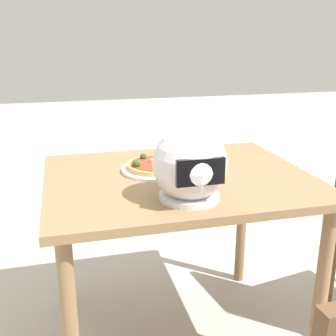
# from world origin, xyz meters

# --- Properties ---
(ground_plane) EXTENTS (14.00, 14.00, 0.00)m
(ground_plane) POSITION_xyz_m (0.00, 0.00, 0.00)
(ground_plane) COLOR #B2ADA3
(dining_table) EXTENTS (1.00, 0.80, 0.74)m
(dining_table) POSITION_xyz_m (0.00, 0.00, 0.64)
(dining_table) COLOR olive
(dining_table) RESTS_ON ground
(pizza_plate) EXTENTS (0.29, 0.29, 0.01)m
(pizza_plate) POSITION_xyz_m (0.06, -0.07, 0.74)
(pizza_plate) COLOR white
(pizza_plate) RESTS_ON dining_table
(pizza) EXTENTS (0.24, 0.24, 0.05)m
(pizza) POSITION_xyz_m (0.06, -0.08, 0.76)
(pizza) COLOR tan
(pizza) RESTS_ON pizza_plate
(motorcycle_helmet) EXTENTS (0.24, 0.24, 0.24)m
(motorcycle_helmet) POSITION_xyz_m (0.03, 0.24, 0.85)
(motorcycle_helmet) COLOR silver
(motorcycle_helmet) RESTS_ON dining_table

